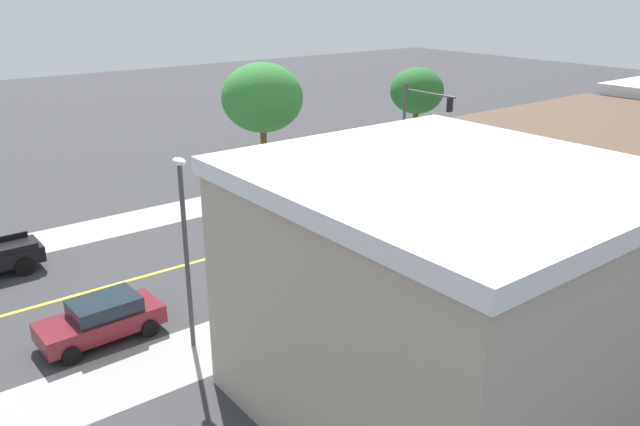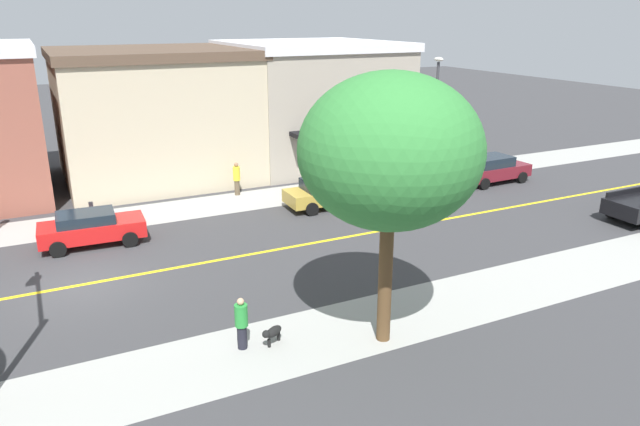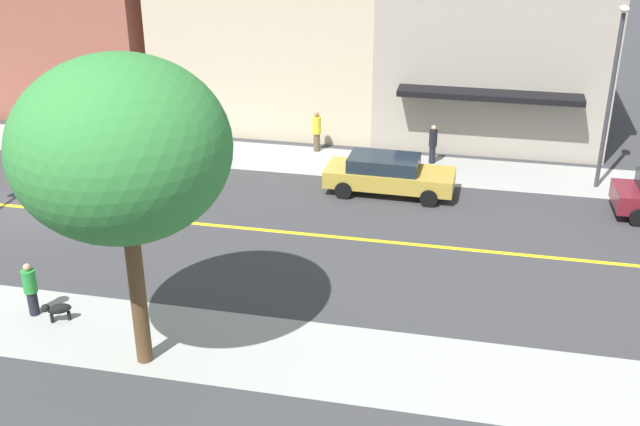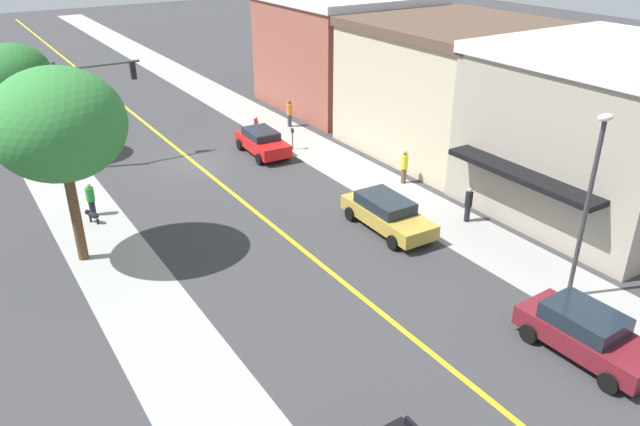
# 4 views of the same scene
# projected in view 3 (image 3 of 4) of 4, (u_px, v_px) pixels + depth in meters

# --- Properties ---
(ground_plane) EXTENTS (140.00, 140.00, 0.00)m
(ground_plane) POSITION_uv_depth(u_px,v_px,m) (41.00, 209.00, 27.84)
(ground_plane) COLOR #38383A
(sidewalk_left) EXTENTS (3.23, 126.00, 0.01)m
(sidewalk_left) POSITION_uv_depth(u_px,v_px,m) (124.00, 146.00, 33.95)
(sidewalk_left) COLOR #9E9E99
(sidewalk_left) RESTS_ON ground
(road_centerline_stripe) EXTENTS (0.20, 126.00, 0.00)m
(road_centerline_stripe) POSITION_uv_depth(u_px,v_px,m) (41.00, 209.00, 27.84)
(road_centerline_stripe) COLOR yellow
(road_centerline_stripe) RESTS_ON ground
(tan_rowhouse) EXTENTS (9.94, 10.51, 7.74)m
(tan_rowhouse) POSITION_uv_depth(u_px,v_px,m) (78.00, 22.00, 39.68)
(tan_rowhouse) COLOR #935142
(tan_rowhouse) RESTS_ON ground
(pale_office_building) EXTENTS (10.29, 10.65, 7.30)m
(pale_office_building) POSITION_uv_depth(u_px,v_px,m) (287.00, 36.00, 37.63)
(pale_office_building) COLOR beige
(pale_office_building) RESTS_ON ground
(brick_apartment_block) EXTENTS (11.50, 10.01, 7.49)m
(brick_apartment_block) POSITION_uv_depth(u_px,v_px,m) (493.00, 43.00, 35.67)
(brick_apartment_block) COLOR #A39989
(brick_apartment_block) RESTS_ON ground
(street_tree_left_near) EXTENTS (4.95, 4.95, 7.74)m
(street_tree_left_near) POSITION_uv_depth(u_px,v_px,m) (121.00, 149.00, 17.09)
(street_tree_left_near) COLOR brown
(street_tree_left_near) RESTS_ON ground
(fire_hydrant) EXTENTS (0.44, 0.24, 0.76)m
(fire_hydrant) POSITION_uv_depth(u_px,v_px,m) (29.00, 139.00, 33.65)
(fire_hydrant) COLOR red
(fire_hydrant) RESTS_ON ground
(parking_meter) EXTENTS (0.12, 0.18, 1.30)m
(parking_meter) POSITION_uv_depth(u_px,v_px,m) (132.00, 137.00, 32.41)
(parking_meter) COLOR #4C4C51
(parking_meter) RESTS_ON ground
(street_lamp) EXTENTS (0.70, 0.36, 6.85)m
(street_lamp) POSITION_uv_depth(u_px,v_px,m) (613.00, 80.00, 27.98)
(street_lamp) COLOR #38383D
(street_lamp) RESTS_ON ground
(red_sedan_left_curb) EXTENTS (2.10, 4.22, 1.42)m
(red_sedan_left_curb) POSITION_uv_depth(u_px,v_px,m) (107.00, 154.00, 30.84)
(red_sedan_left_curb) COLOR red
(red_sedan_left_curb) RESTS_ON ground
(gold_sedan_left_curb) EXTENTS (2.10, 4.83, 1.45)m
(gold_sedan_left_curb) POSITION_uv_depth(u_px,v_px,m) (388.00, 174.00, 28.85)
(gold_sedan_left_curb) COLOR #B29338
(gold_sedan_left_curb) RESTS_ON ground
(pedestrian_yellow_shirt) EXTENTS (0.37, 0.37, 1.75)m
(pedestrian_yellow_shirt) POSITION_uv_depth(u_px,v_px,m) (317.00, 131.00, 32.99)
(pedestrian_yellow_shirt) COLOR brown
(pedestrian_yellow_shirt) RESTS_ON ground
(pedestrian_black_shirt) EXTENTS (0.34, 0.34, 1.64)m
(pedestrian_black_shirt) POSITION_uv_depth(u_px,v_px,m) (433.00, 143.00, 31.69)
(pedestrian_black_shirt) COLOR black
(pedestrian_black_shirt) RESTS_ON ground
(pedestrian_green_shirt) EXTENTS (0.37, 0.37, 1.58)m
(pedestrian_green_shirt) POSITION_uv_depth(u_px,v_px,m) (31.00, 288.00, 21.03)
(pedestrian_green_shirt) COLOR black
(pedestrian_green_shirt) RESTS_ON ground
(pedestrian_orange_shirt) EXTENTS (0.35, 0.35, 1.76)m
(pedestrian_orange_shirt) POSITION_uv_depth(u_px,v_px,m) (71.00, 115.00, 34.95)
(pedestrian_orange_shirt) COLOR #33384C
(pedestrian_orange_shirt) RESTS_ON ground
(small_dog) EXTENTS (0.57, 0.76, 0.59)m
(small_dog) POSITION_uv_depth(u_px,v_px,m) (57.00, 309.00, 20.86)
(small_dog) COLOR black
(small_dog) RESTS_ON ground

